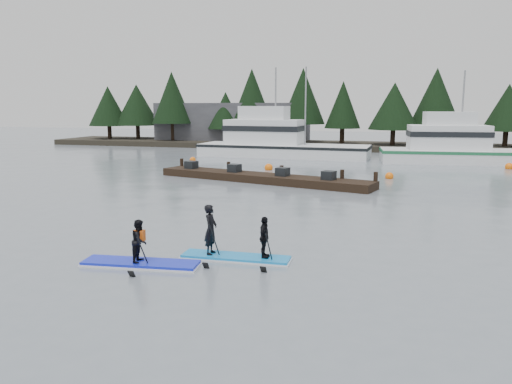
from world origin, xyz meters
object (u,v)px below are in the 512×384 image
(paddleboard_duo, at_px, (236,241))
(fishing_boat_medium, at_px, (463,156))
(paddleboard_solo, at_px, (140,252))
(fishing_boat_large, at_px, (278,149))
(floating_dock, at_px, (261,178))

(paddleboard_duo, bearing_deg, fishing_boat_medium, 69.86)
(fishing_boat_medium, bearing_deg, paddleboard_solo, -117.51)
(fishing_boat_medium, height_order, paddleboard_solo, fishing_boat_medium)
(fishing_boat_large, relative_size, paddleboard_duo, 4.68)
(fishing_boat_large, distance_m, floating_dock, 15.79)
(fishing_boat_medium, bearing_deg, paddleboard_duo, -114.17)
(fishing_boat_large, relative_size, floating_dock, 1.10)
(floating_dock, bearing_deg, fishing_boat_medium, 63.08)
(floating_dock, relative_size, paddleboard_solo, 4.08)
(fishing_boat_large, height_order, paddleboard_solo, fishing_boat_large)
(paddleboard_solo, bearing_deg, fishing_boat_medium, 62.07)
(fishing_boat_large, bearing_deg, floating_dock, -77.99)
(fishing_boat_large, relative_size, paddleboard_solo, 4.47)
(floating_dock, xyz_separation_m, paddleboard_duo, (3.52, -15.53, 0.33))
(fishing_boat_large, relative_size, fishing_boat_medium, 1.10)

